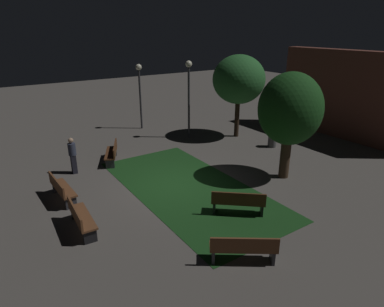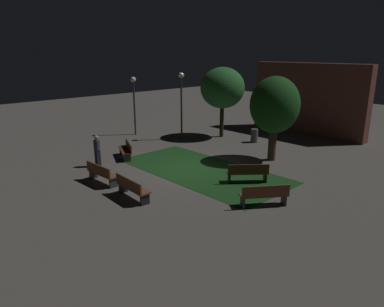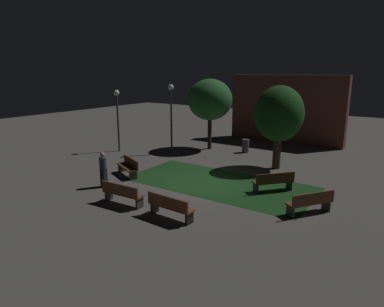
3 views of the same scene
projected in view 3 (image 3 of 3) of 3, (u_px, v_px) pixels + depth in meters
name	position (u px, v px, depth m)	size (l,w,h in m)	color
ground_plane	(204.00, 183.00, 16.06)	(60.00, 60.00, 0.00)	#56514C
grass_lawn	(218.00, 183.00, 15.99)	(8.65, 4.12, 0.01)	#194219
bench_by_lamp	(122.00, 193.00, 13.30)	(1.82, 0.56, 0.88)	brown
bench_path_side	(170.00, 206.00, 12.02)	(1.82, 0.56, 0.88)	brown
bench_back_row	(311.00, 202.00, 12.39)	(1.43, 1.75, 0.88)	brown
bench_corner	(274.00, 181.00, 14.72)	(1.53, 1.68, 0.88)	#512D19
bench_near_trees	(128.00, 166.00, 17.05)	(1.83, 1.19, 0.88)	#512D19
tree_lawn_side	(210.00, 100.00, 22.28)	(2.89, 2.89, 4.61)	#2D2116
tree_back_left	(279.00, 114.00, 17.76)	(2.54, 2.54, 4.39)	#423021
lamp_post_plaza_east	(171.00, 107.00, 21.14)	(0.36, 0.36, 4.30)	#333338
lamp_post_near_wall	(117.00, 109.00, 21.77)	(0.36, 0.36, 3.93)	#333338
trash_bin	(245.00, 146.00, 21.90)	(0.44, 0.44, 0.85)	#4C4C4C
pedestrian	(103.00, 169.00, 15.29)	(0.32, 0.32, 1.61)	black
building_wall_backdrop	(286.00, 109.00, 24.70)	(8.27, 0.80, 4.83)	brown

